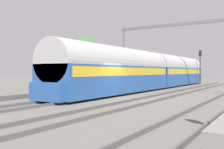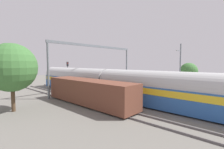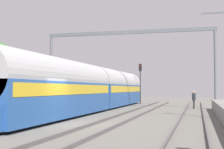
# 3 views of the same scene
# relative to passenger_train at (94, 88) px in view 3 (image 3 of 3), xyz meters

# --- Properties ---
(ground) EXTENTS (120.00, 120.00, 0.00)m
(ground) POSITION_rel_passenger_train_xyz_m (2.16, -11.23, -1.97)
(ground) COLOR slate
(track_west) EXTENTS (1.51, 60.00, 0.16)m
(track_west) POSITION_rel_passenger_train_xyz_m (-0.00, -11.23, -1.89)
(track_west) COLOR #595455
(track_west) RESTS_ON ground
(track_east) EXTENTS (1.51, 60.00, 0.16)m
(track_east) POSITION_rel_passenger_train_xyz_m (4.32, -11.23, -1.89)
(track_east) COLOR #595455
(track_east) RESTS_ON ground
(track_far_east) EXTENTS (1.52, 60.00, 0.16)m
(track_far_east) POSITION_rel_passenger_train_xyz_m (8.63, -11.23, -1.89)
(track_far_east) COLOR #595455
(track_far_east) RESTS_ON ground
(passenger_train) EXTENTS (2.93, 32.85, 3.82)m
(passenger_train) POSITION_rel_passenger_train_xyz_m (0.00, 0.00, 0.00)
(passenger_train) COLOR #28569E
(passenger_train) RESTS_ON ground
(freight_car) EXTENTS (2.80, 13.00, 2.70)m
(freight_car) POSITION_rel_passenger_train_xyz_m (-4.32, -1.26, -0.50)
(freight_car) COLOR brown
(freight_car) RESTS_ON ground
(person_crossing) EXTENTS (0.34, 0.45, 1.73)m
(person_crossing) POSITION_rel_passenger_train_xyz_m (8.60, 4.42, -0.94)
(person_crossing) COLOR #343434
(person_crossing) RESTS_ON ground
(railway_signal_far) EXTENTS (0.36, 0.30, 5.09)m
(railway_signal_far) POSITION_rel_passenger_train_xyz_m (1.92, 13.40, 1.29)
(railway_signal_far) COLOR #2D2D33
(railway_signal_far) RESTS_ON ground
(catenary_gantry) EXTENTS (17.35, 0.28, 7.86)m
(catenary_gantry) POSITION_rel_passenger_train_xyz_m (2.16, 4.66, 3.98)
(catenary_gantry) COLOR slate
(catenary_gantry) RESTS_ON ground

